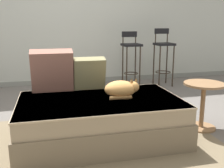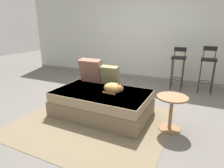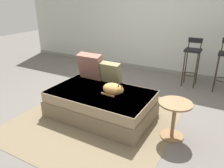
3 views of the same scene
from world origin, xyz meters
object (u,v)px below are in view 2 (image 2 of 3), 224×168
(bar_stool_by_doorway, at_px, (208,66))
(side_table, at_px, (171,108))
(throw_pillow_corner, at_px, (91,70))
(throw_pillow_middle, at_px, (110,75))
(couch, at_px, (102,103))
(cat, at_px, (114,88))
(bar_stool_near_window, at_px, (178,64))

(bar_stool_by_doorway, relative_size, side_table, 2.01)
(throw_pillow_corner, height_order, throw_pillow_middle, throw_pillow_corner)
(throw_pillow_corner, relative_size, throw_pillow_middle, 1.27)
(throw_pillow_middle, bearing_deg, side_table, -19.01)
(couch, height_order, cat, cat)
(throw_pillow_corner, height_order, cat, throw_pillow_corner)
(couch, distance_m, bar_stool_by_doorway, 2.62)
(couch, xyz_separation_m, bar_stool_by_doorway, (1.62, 2.02, 0.41))
(throw_pillow_middle, relative_size, bar_stool_near_window, 0.37)
(cat, height_order, bar_stool_by_doorway, bar_stool_by_doorway)
(throw_pillow_corner, height_order, bar_stool_by_doorway, bar_stool_by_doorway)
(side_table, bearing_deg, cat, 178.77)
(throw_pillow_corner, xyz_separation_m, cat, (0.67, -0.40, -0.15))
(throw_pillow_middle, height_order, side_table, throw_pillow_middle)
(couch, xyz_separation_m, side_table, (1.16, -0.01, 0.13))
(couch, distance_m, bar_stool_near_window, 2.29)
(cat, bearing_deg, throw_pillow_corner, 149.20)
(cat, distance_m, side_table, 0.95)
(throw_pillow_corner, distance_m, throw_pillow_middle, 0.41)
(bar_stool_near_window, bearing_deg, bar_stool_by_doorway, 0.01)
(throw_pillow_middle, bearing_deg, couch, -84.91)
(throw_pillow_corner, bearing_deg, cat, -30.80)
(throw_pillow_corner, xyz_separation_m, bar_stool_by_doorway, (2.06, 1.62, -0.03))
(throw_pillow_corner, distance_m, side_table, 1.68)
(throw_pillow_middle, relative_size, cat, 1.03)
(cat, xyz_separation_m, bar_stool_by_doorway, (1.40, 2.01, 0.11))
(throw_pillow_middle, distance_m, bar_stool_by_doorway, 2.32)
(throw_pillow_corner, bearing_deg, side_table, -14.61)
(cat, bearing_deg, throw_pillow_middle, 123.69)
(bar_stool_near_window, bearing_deg, throw_pillow_middle, -122.37)
(throw_pillow_middle, distance_m, cat, 0.48)
(side_table, bearing_deg, bar_stool_by_doorway, 77.11)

